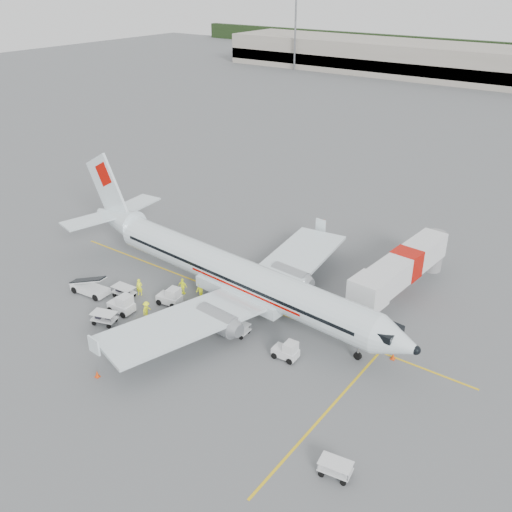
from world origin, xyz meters
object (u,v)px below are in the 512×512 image
(aircraft, at_px, (237,253))
(tug_aft, at_px, (121,303))
(tug_mid, at_px, (169,296))
(belt_loader, at_px, (89,281))
(tug_fore, at_px, (285,349))
(jet_bridge, at_px, (405,273))

(aircraft, height_order, tug_aft, aircraft)
(aircraft, bearing_deg, tug_mid, -139.32)
(belt_loader, bearing_deg, tug_fore, 1.55)
(belt_loader, xyz_separation_m, tug_mid, (7.46, 3.10, -0.53))
(belt_loader, bearing_deg, aircraft, 22.98)
(tug_fore, relative_size, tug_aft, 0.87)
(jet_bridge, distance_m, tug_aft, 26.53)
(jet_bridge, height_order, tug_mid, jet_bridge)
(tug_aft, bearing_deg, tug_fore, 7.06)
(aircraft, bearing_deg, belt_loader, -146.92)
(aircraft, xyz_separation_m, tug_mid, (-5.12, -3.73, -4.44))
(tug_mid, height_order, tug_aft, tug_aft)
(belt_loader, height_order, tug_mid, belt_loader)
(belt_loader, distance_m, tug_mid, 8.09)
(jet_bridge, relative_size, tug_mid, 7.67)
(belt_loader, relative_size, tug_fore, 2.50)
(tug_mid, relative_size, tug_aft, 0.95)
(belt_loader, relative_size, tug_aft, 2.18)
(jet_bridge, height_order, belt_loader, jet_bridge)
(tug_mid, bearing_deg, aircraft, 26.80)
(belt_loader, bearing_deg, jet_bridge, 30.60)
(jet_bridge, height_order, tug_fore, jet_bridge)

